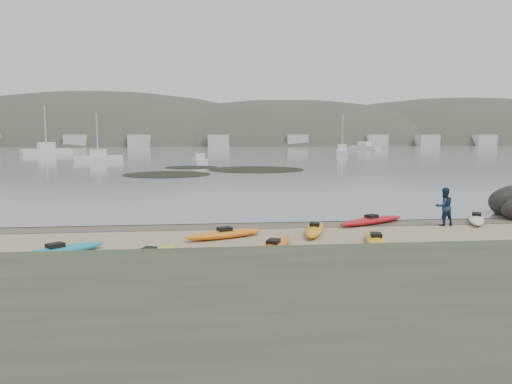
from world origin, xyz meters
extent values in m
plane|color=tan|center=(0.00, 0.00, 0.00)|extent=(600.00, 600.00, 0.00)
plane|color=brown|center=(0.00, -0.30, 0.00)|extent=(60.00, 60.00, 0.00)
plane|color=slate|center=(0.00, 300.00, 0.01)|extent=(1200.00, 1200.00, 0.00)
ellipsoid|color=teal|center=(-7.60, -5.58, 0.17)|extent=(3.24, 3.01, 0.34)
ellipsoid|color=#F0AE14|center=(4.06, -5.06, 0.17)|extent=(1.46, 3.50, 0.34)
ellipsoid|color=silver|center=(10.57, -0.80, 0.17)|extent=(2.32, 3.53, 0.34)
ellipsoid|color=#99CF29|center=(-4.34, -6.66, 0.17)|extent=(2.14, 3.57, 0.34)
ellipsoid|color=orange|center=(-0.02, -5.78, 0.17)|extent=(2.26, 3.79, 0.34)
ellipsoid|color=orange|center=(-1.64, -3.23, 0.17)|extent=(3.43, 1.97, 0.34)
ellipsoid|color=#B61219|center=(5.36, -0.80, 0.17)|extent=(3.88, 2.44, 0.34)
ellipsoid|color=orange|center=(2.24, -2.57, 0.17)|extent=(1.78, 3.65, 0.34)
imported|color=navy|center=(8.57, -1.47, 0.88)|extent=(0.93, 0.76, 1.77)
cylinder|color=black|center=(-6.08, 29.15, 0.03)|extent=(9.11, 9.11, 0.04)
cylinder|color=black|center=(3.93, 35.39, 0.03)|extent=(11.39, 11.39, 0.04)
cylinder|color=black|center=(-3.80, 40.01, 0.03)|extent=(6.56, 6.56, 0.04)
cube|color=silver|center=(-18.24, 55.43, 0.50)|extent=(7.44, 4.45, 1.01)
cube|color=silver|center=(-2.73, 49.17, 0.38)|extent=(2.26, 5.57, 0.76)
cube|color=silver|center=(26.26, 76.75, 0.56)|extent=(4.35, 8.37, 1.13)
cube|color=silver|center=(-34.07, 83.48, 0.68)|extent=(9.60, 7.55, 1.36)
cube|color=silver|center=(40.65, 105.87, 0.62)|extent=(7.15, 8.59, 1.23)
ellipsoid|color=#384235|center=(-45.00, 195.00, -18.00)|extent=(220.00, 120.00, 80.00)
ellipsoid|color=#384235|center=(35.00, 190.00, -15.30)|extent=(200.00, 110.00, 68.00)
ellipsoid|color=#384235|center=(120.00, 200.00, -17.10)|extent=(230.00, 130.00, 76.00)
cube|color=beige|center=(-66.00, 145.00, 2.00)|extent=(7.00, 5.00, 4.00)
cube|color=beige|center=(-42.00, 145.00, 2.00)|extent=(7.00, 5.00, 4.00)
cube|color=beige|center=(-18.00, 145.00, 2.00)|extent=(7.00, 5.00, 4.00)
cube|color=beige|center=(6.00, 145.00, 2.00)|extent=(7.00, 5.00, 4.00)
cube|color=beige|center=(30.00, 145.00, 2.00)|extent=(7.00, 5.00, 4.00)
cube|color=beige|center=(54.00, 145.00, 2.00)|extent=(7.00, 5.00, 4.00)
cube|color=beige|center=(78.00, 145.00, 2.00)|extent=(7.00, 5.00, 4.00)
cube|color=beige|center=(102.00, 145.00, 2.00)|extent=(7.00, 5.00, 4.00)
camera|label=1|loc=(-2.56, -23.13, 4.21)|focal=35.00mm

